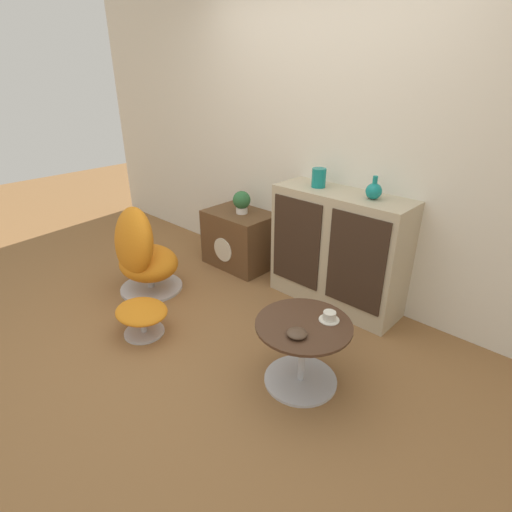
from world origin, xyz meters
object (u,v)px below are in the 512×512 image
object	(u,v)px
sideboard	(337,250)
potted_plant	(242,201)
egg_chair	(142,254)
vase_inner_left	(374,191)
bowl	(297,333)
ottoman	(142,314)
tv_console	(240,239)
vase_leftmost	(319,178)
teacup	(329,317)
coffee_table	(302,349)

from	to	relation	value
sideboard	potted_plant	world-z (taller)	sideboard
egg_chair	vase_inner_left	distance (m)	1.99
bowl	potted_plant	bearing A→B (deg)	144.68
ottoman	vase_inner_left	xyz separation A→B (m)	(1.04, 1.38, 0.86)
ottoman	potted_plant	xyz separation A→B (m)	(-0.28, 1.35, 0.51)
tv_console	egg_chair	distance (m)	1.00
tv_console	vase_inner_left	world-z (taller)	vase_inner_left
sideboard	tv_console	size ratio (longest dim) A/B	1.66
bowl	egg_chair	bearing A→B (deg)	176.92
potted_plant	bowl	size ratio (longest dim) A/B	1.83
bowl	ottoman	bearing A→B (deg)	-167.25
vase_leftmost	teacup	xyz separation A→B (m)	(0.72, -0.85, -0.58)
egg_chair	ottoman	bearing A→B (deg)	-34.10
coffee_table	vase_leftmost	xyz separation A→B (m)	(-0.62, 0.98, 0.79)
sideboard	egg_chair	bearing A→B (deg)	-143.13
teacup	vase_leftmost	bearing A→B (deg)	130.20
vase_inner_left	tv_console	bearing A→B (deg)	-178.41
bowl	vase_inner_left	bearing A→B (deg)	99.68
vase_inner_left	potted_plant	distance (m)	1.37
coffee_table	bowl	bearing A→B (deg)	-70.37
coffee_table	egg_chair	bearing A→B (deg)	-179.05
teacup	vase_inner_left	bearing A→B (deg)	105.48
tv_console	coffee_table	world-z (taller)	tv_console
potted_plant	tv_console	bearing A→B (deg)	-178.70
sideboard	coffee_table	size ratio (longest dim) A/B	1.88
sideboard	vase_inner_left	bearing A→B (deg)	0.89
vase_leftmost	vase_inner_left	xyz separation A→B (m)	(0.48, 0.00, -0.01)
vase_leftmost	teacup	world-z (taller)	vase_leftmost
teacup	bowl	size ratio (longest dim) A/B	1.05
tv_console	potted_plant	distance (m)	0.40
egg_chair	bowl	size ratio (longest dim) A/B	6.83
tv_console	potted_plant	world-z (taller)	potted_plant
coffee_table	potted_plant	distance (m)	1.79
sideboard	ottoman	size ratio (longest dim) A/B	2.61
potted_plant	sideboard	bearing A→B (deg)	1.76
sideboard	ottoman	distance (m)	1.62
egg_chair	sideboard	bearing A→B (deg)	36.87
vase_leftmost	bowl	bearing A→B (deg)	-58.79
coffee_table	vase_inner_left	world-z (taller)	vase_inner_left
ottoman	bowl	size ratio (longest dim) A/B	3.57
sideboard	vase_inner_left	distance (m)	0.60
coffee_table	teacup	bearing A→B (deg)	56.02
egg_chair	vase_inner_left	world-z (taller)	vase_inner_left
sideboard	egg_chair	distance (m)	1.68
bowl	coffee_table	bearing A→B (deg)	109.63
sideboard	vase_leftmost	xyz separation A→B (m)	(-0.23, 0.00, 0.56)
egg_chair	ottoman	size ratio (longest dim) A/B	1.92
sideboard	ottoman	xyz separation A→B (m)	(-0.79, -1.38, -0.31)
sideboard	coffee_table	xyz separation A→B (m)	(0.39, -0.98, -0.23)
vase_leftmost	sideboard	bearing A→B (deg)	-0.95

